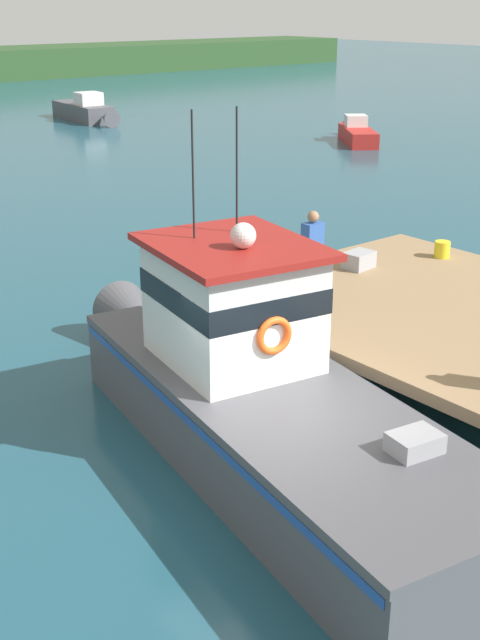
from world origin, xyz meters
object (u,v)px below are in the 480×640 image
object	(u,v)px
main_fishing_boat	(255,388)
crate_single_by_cleat	(359,260)
deckhand_further_back	(312,254)
moored_boat_off_the_point	(357,133)
mooring_buoy_inshore	(163,247)
moored_boat_outer_mooring	(86,111)
bait_bucket	(442,249)

from	to	relation	value
main_fishing_boat	crate_single_by_cleat	world-z (taller)	main_fishing_boat
deckhand_further_back	moored_boat_off_the_point	xyz separation A→B (m)	(19.05, 16.82, -1.64)
main_fishing_boat	crate_single_by_cleat	distance (m)	5.53
mooring_buoy_inshore	main_fishing_boat	bearing A→B (deg)	-116.67
main_fishing_boat	moored_boat_off_the_point	size ratio (longest dim) A/B	2.27
moored_boat_outer_mooring	deckhand_further_back	bearing A→B (deg)	-112.50
main_fishing_boat	mooring_buoy_inshore	world-z (taller)	main_fishing_boat
crate_single_by_cleat	deckhand_further_back	size ratio (longest dim) A/B	0.37
moored_boat_outer_mooring	bait_bucket	bearing A→B (deg)	-106.14
deckhand_further_back	moored_boat_outer_mooring	size ratio (longest dim) A/B	0.26
main_fishing_boat	bait_bucket	distance (m)	7.05
crate_single_by_cleat	moored_boat_outer_mooring	xyz separation A→B (m)	(10.83, 30.35, -0.83)
crate_single_by_cleat	mooring_buoy_inshore	distance (m)	6.63
deckhand_further_back	mooring_buoy_inshore	xyz separation A→B (m)	(1.78, 7.32, -1.84)
bait_bucket	main_fishing_boat	bearing A→B (deg)	-163.50
crate_single_by_cleat	moored_boat_off_the_point	bearing A→B (deg)	43.36
main_fishing_boat	mooring_buoy_inshore	distance (m)	10.21
bait_bucket	moored_boat_outer_mooring	size ratio (longest dim) A/B	0.05
crate_single_by_cleat	moored_boat_outer_mooring	world-z (taller)	moored_boat_outer_mooring
main_fishing_boat	bait_bucket	world-z (taller)	main_fishing_boat
main_fishing_boat	mooring_buoy_inshore	bearing A→B (deg)	63.33
crate_single_by_cleat	deckhand_further_back	bearing A→B (deg)	-159.00
deckhand_further_back	moored_boat_outer_mooring	world-z (taller)	deckhand_further_back
main_fishing_boat	crate_single_by_cleat	size ratio (longest dim) A/B	16.61
main_fishing_boat	moored_boat_off_the_point	bearing A→B (deg)	40.42
mooring_buoy_inshore	deckhand_further_back	bearing A→B (deg)	-103.65
bait_bucket	moored_boat_outer_mooring	world-z (taller)	moored_boat_outer_mooring
main_fishing_boat	deckhand_further_back	distance (m)	3.48
bait_bucket	moored_boat_off_the_point	distance (m)	22.46
deckhand_further_back	mooring_buoy_inshore	distance (m)	7.75
deckhand_further_back	moored_boat_outer_mooring	distance (m)	33.75
deckhand_further_back	mooring_buoy_inshore	size ratio (longest dim) A/B	3.75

